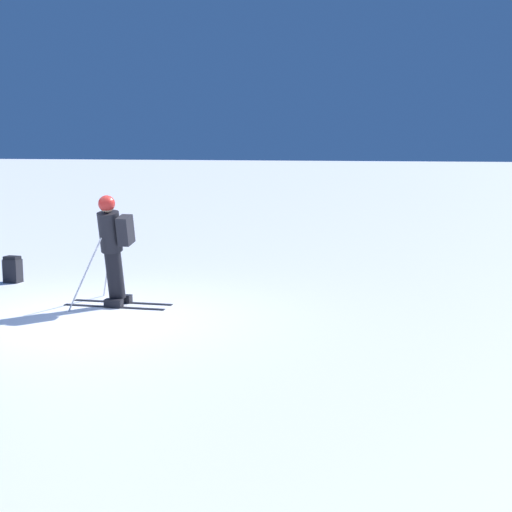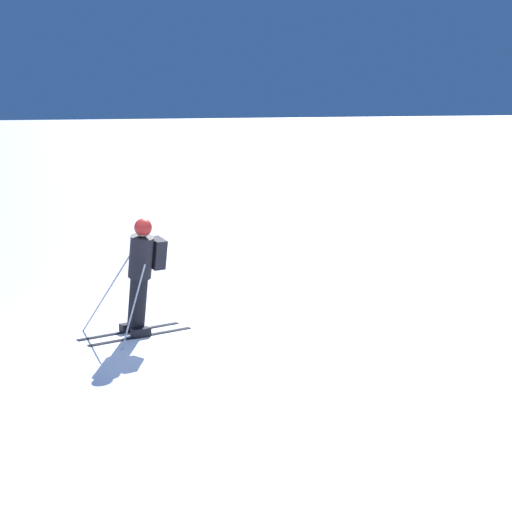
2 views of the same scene
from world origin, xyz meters
The scene contains 3 objects.
ground_plane centered at (0.00, 0.00, 0.00)m, with size 300.00×300.00×0.00m, color white.
skier centered at (-0.68, 0.06, 1.00)m, with size 1.28×1.74×1.81m.
spare_backpack centered at (-1.81, -2.94, 0.24)m, with size 0.25×0.32×0.50m.
Camera 1 is at (8.65, 6.30, 2.47)m, focal length 50.00 mm.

